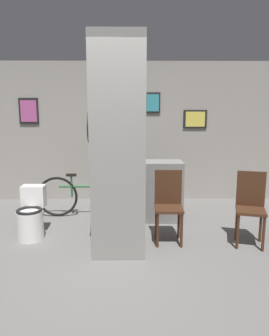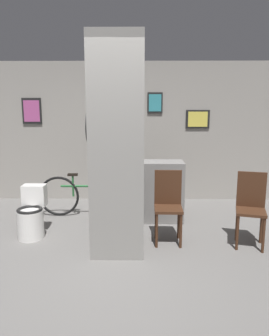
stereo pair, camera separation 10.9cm
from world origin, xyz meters
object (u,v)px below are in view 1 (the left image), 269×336
(chair_by_doorway, at_px, (250,205))
(bottle_tall, at_px, (128,156))
(bicycle, at_px, (87,196))
(toilet, at_px, (31,216))
(chair_near_pillar, at_px, (168,203))

(chair_by_doorway, height_order, bottle_tall, bottle_tall)
(chair_by_doorway, xyz_separation_m, bicycle, (-2.28, 1.11, -0.18))
(toilet, relative_size, chair_by_doorway, 0.73)
(chair_near_pillar, relative_size, bicycle, 0.59)
(toilet, xyz_separation_m, bicycle, (0.65, 0.88, 0.04))
(toilet, xyz_separation_m, chair_by_doorway, (2.93, -0.23, 0.23))
(toilet, distance_m, bicycle, 1.10)
(chair_near_pillar, xyz_separation_m, chair_by_doorway, (1.06, -0.10, 0.00))
(toilet, xyz_separation_m, chair_near_pillar, (1.87, -0.13, 0.23))
(toilet, distance_m, bottle_tall, 1.65)
(toilet, relative_size, bicycle, 0.43)
(chair_by_doorway, xyz_separation_m, bottle_tall, (-1.61, 0.87, 0.52))
(chair_by_doorway, relative_size, bottle_tall, 3.40)
(chair_near_pillar, distance_m, bottle_tall, 1.08)
(bicycle, xyz_separation_m, bottle_tall, (0.68, -0.24, 0.70))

